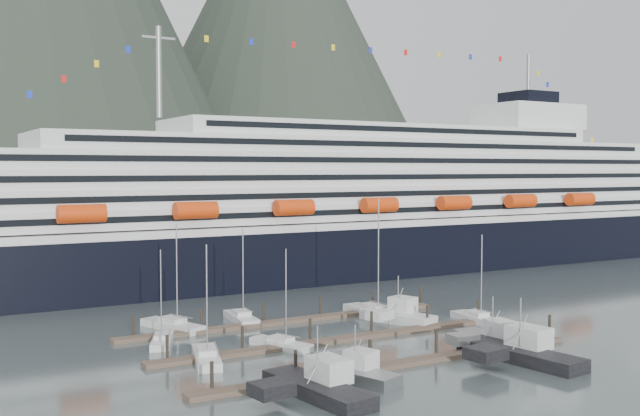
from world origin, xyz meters
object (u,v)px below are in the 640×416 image
Objects in this scene: sailboat_g at (373,313)px; trawler_e at (398,316)px; sailboat_f at (241,319)px; sailboat_h at (477,319)px; sailboat_a at (162,341)px; trawler_b at (354,373)px; cruise_ship at (350,214)px; sailboat_e at (172,326)px; trawler_c at (519,353)px; sailboat_b at (207,358)px; trawler_a at (316,387)px; trawler_d at (491,341)px; sailboat_c at (281,345)px.

sailboat_g is 1.53× the size of trawler_e.
sailboat_f is 1.09× the size of sailboat_h.
sailboat_a is 1.18× the size of trawler_b.
sailboat_e is at bearing -145.04° from cruise_ship.
cruise_ship is 13.57× the size of trawler_c.
sailboat_h reaches higher than trawler_c.
sailboat_f is (13.87, 7.68, 0.03)m from sailboat_a.
sailboat_b reaches higher than trawler_c.
sailboat_b is 17.69m from trawler_a.
trawler_b is 21.89m from trawler_d.
sailboat_e is at bearing -4.09° from sailboat_a.
sailboat_h is at bearing -114.08° from sailboat_f.
sailboat_a is at bearing 91.12° from sailboat_g.
trawler_c is (-10.35, -18.27, 0.54)m from sailboat_h.
trawler_c is at bearing 160.31° from trawler_e.
trawler_a reaches higher than trawler_b.
sailboat_e is 41.14m from trawler_d.
trawler_c is (29.82, -17.23, 0.54)m from sailboat_b.
cruise_ship reaches higher than sailboat_f.
sailboat_e is 1.26× the size of trawler_e.
sailboat_b is 0.93× the size of sailboat_e.
sailboat_c is 1.06× the size of trawler_d.
sailboat_f is 0.78× the size of sailboat_g.
trawler_c is 6.41m from trawler_d.
sailboat_e is 0.94× the size of trawler_c.
sailboat_b is 17.93m from sailboat_e.
sailboat_f is 0.89× the size of trawler_c.
cruise_ship reaches higher than sailboat_a.
trawler_e is at bearing -177.33° from sailboat_g.
trawler_a is (-5.89, -18.64, 0.53)m from sailboat_c.
sailboat_h is 0.82× the size of trawler_c.
sailboat_a is 14.53m from sailboat_c.
sailboat_f is (2.22, 16.37, 0.03)m from sailboat_c.
sailboat_h is 1.10× the size of trawler_e.
sailboat_f is at bearing -19.63° from trawler_a.
sailboat_c is 0.89× the size of trawler_a.
sailboat_c is 19.55m from trawler_a.
sailboat_e is 1.14× the size of sailboat_h.
trawler_c is 1.34× the size of trawler_d.
sailboat_e is 1.06× the size of trawler_a.
trawler_a is at bearing 114.16° from trawler_e.
trawler_b is at bearing 75.39° from trawler_c.
sailboat_a is 32.01m from sailboat_g.
trawler_c is (25.78, -0.00, 0.03)m from trawler_a.
sailboat_c is at bearing 86.36° from trawler_e.
sailboat_c is 0.79× the size of trawler_c.
sailboat_f is 1.20× the size of trawler_e.
sailboat_e is (2.21, 17.79, 0.01)m from sailboat_b.
trawler_b is at bearing -129.00° from sailboat_b.
sailboat_b is at bearing 75.41° from trawler_d.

